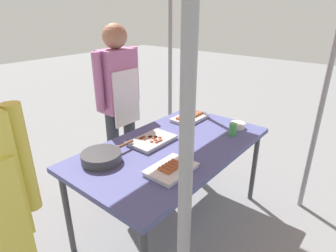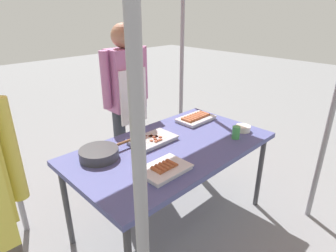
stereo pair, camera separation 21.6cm
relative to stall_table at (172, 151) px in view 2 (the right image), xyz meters
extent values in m
plane|color=slate|center=(0.00, 0.00, -0.70)|extent=(18.00, 18.00, 0.00)
cube|color=#4C518C|center=(0.00, 0.00, 0.03)|extent=(1.60, 0.90, 0.04)
cylinder|color=#3F3F44|center=(0.74, -0.39, -0.34)|extent=(0.04, 0.04, 0.71)
cylinder|color=#3F3F44|center=(-0.74, 0.39, -0.34)|extent=(0.04, 0.04, 0.71)
cylinder|color=#3F3F44|center=(0.74, 0.39, -0.34)|extent=(0.04, 0.04, 0.71)
cylinder|color=gray|center=(-0.95, -0.80, 0.48)|extent=(0.04, 0.04, 2.36)
cylinder|color=gray|center=(0.95, 0.80, 0.48)|extent=(0.04, 0.04, 2.36)
cube|color=silver|center=(-0.30, -0.23, 0.06)|extent=(0.31, 0.22, 0.02)
cube|color=silver|center=(-0.30, -0.23, 0.08)|extent=(0.33, 0.23, 0.01)
cylinder|color=#9E512D|center=(-0.37, -0.23, 0.09)|extent=(0.03, 0.10, 0.03)
cylinder|color=#9E512D|center=(-0.34, -0.23, 0.09)|extent=(0.03, 0.10, 0.03)
cylinder|color=#9E512D|center=(-0.30, -0.23, 0.09)|extent=(0.03, 0.10, 0.03)
cylinder|color=#9E512D|center=(-0.27, -0.23, 0.09)|extent=(0.03, 0.10, 0.03)
cylinder|color=#9E512D|center=(-0.24, -0.23, 0.09)|extent=(0.03, 0.10, 0.03)
cube|color=#ADADB2|center=(-0.06, 0.16, 0.06)|extent=(0.36, 0.22, 0.02)
cube|color=#ADADB2|center=(-0.06, 0.16, 0.08)|extent=(0.37, 0.23, 0.01)
cylinder|color=tan|center=(-0.06, 0.09, 0.08)|extent=(0.19, 0.01, 0.01)
cube|color=brown|center=(-0.09, 0.09, 0.08)|extent=(0.02, 0.02, 0.02)
cube|color=brown|center=(-0.07, 0.09, 0.08)|extent=(0.02, 0.02, 0.02)
cube|color=brown|center=(-0.05, 0.09, 0.08)|extent=(0.02, 0.02, 0.02)
cylinder|color=tan|center=(-0.06, 0.12, 0.08)|extent=(0.19, 0.01, 0.01)
cube|color=brown|center=(-0.07, 0.12, 0.08)|extent=(0.02, 0.02, 0.02)
cube|color=brown|center=(-0.11, 0.12, 0.08)|extent=(0.02, 0.02, 0.02)
cube|color=brown|center=(-0.02, 0.12, 0.08)|extent=(0.02, 0.02, 0.02)
cylinder|color=tan|center=(-0.06, 0.16, 0.08)|extent=(0.19, 0.01, 0.01)
cube|color=brown|center=(-0.03, 0.16, 0.08)|extent=(0.02, 0.02, 0.02)
cube|color=brown|center=(-0.03, 0.16, 0.08)|extent=(0.02, 0.02, 0.02)
cube|color=brown|center=(-0.04, 0.16, 0.08)|extent=(0.02, 0.02, 0.02)
cube|color=brown|center=(-0.05, 0.16, 0.08)|extent=(0.02, 0.02, 0.02)
cylinder|color=tan|center=(-0.06, 0.20, 0.08)|extent=(0.19, 0.01, 0.01)
cube|color=brown|center=(-0.06, 0.20, 0.08)|extent=(0.02, 0.02, 0.02)
cube|color=brown|center=(-0.04, 0.20, 0.08)|extent=(0.02, 0.02, 0.02)
cube|color=brown|center=(-0.06, 0.20, 0.08)|extent=(0.02, 0.02, 0.02)
cube|color=brown|center=(-0.12, 0.20, 0.08)|extent=(0.02, 0.02, 0.02)
cylinder|color=tan|center=(-0.06, 0.23, 0.08)|extent=(0.19, 0.01, 0.01)
cube|color=brown|center=(-0.11, 0.23, 0.08)|extent=(0.02, 0.02, 0.02)
cube|color=brown|center=(-0.12, 0.23, 0.08)|extent=(0.02, 0.02, 0.02)
cube|color=brown|center=(-0.08, 0.23, 0.08)|extent=(0.02, 0.02, 0.02)
cube|color=silver|center=(0.53, 0.21, 0.06)|extent=(0.34, 0.21, 0.02)
cube|color=silver|center=(0.53, 0.21, 0.08)|extent=(0.36, 0.23, 0.01)
cylinder|color=#9E512D|center=(0.40, 0.21, 0.09)|extent=(0.03, 0.11, 0.03)
cylinder|color=#9E512D|center=(0.44, 0.21, 0.09)|extent=(0.03, 0.11, 0.03)
cylinder|color=#9E512D|center=(0.47, 0.21, 0.09)|extent=(0.03, 0.11, 0.03)
cylinder|color=#9E512D|center=(0.51, 0.21, 0.09)|extent=(0.03, 0.11, 0.03)
cylinder|color=#9E512D|center=(0.55, 0.21, 0.09)|extent=(0.03, 0.11, 0.03)
cylinder|color=#9E512D|center=(0.59, 0.21, 0.09)|extent=(0.03, 0.11, 0.03)
cylinder|color=#9E512D|center=(0.62, 0.21, 0.09)|extent=(0.03, 0.11, 0.03)
cylinder|color=#9E512D|center=(0.66, 0.21, 0.09)|extent=(0.03, 0.11, 0.03)
cylinder|color=#38383A|center=(-0.51, 0.23, 0.09)|extent=(0.28, 0.28, 0.07)
cylinder|color=brown|center=(-0.29, 0.23, 0.10)|extent=(0.16, 0.02, 0.02)
cylinder|color=#386B33|center=(-0.51, 0.23, 0.11)|extent=(0.26, 0.26, 0.01)
cylinder|color=silver|center=(0.64, -0.23, 0.08)|extent=(0.13, 0.13, 0.05)
cylinder|color=#3F994C|center=(0.46, -0.27, 0.10)|extent=(0.06, 0.06, 0.10)
cylinder|color=#333842|center=(0.05, 0.79, -0.29)|extent=(0.12, 0.12, 0.82)
cylinder|color=#333842|center=(0.27, 0.79, -0.29)|extent=(0.12, 0.12, 0.82)
cube|color=#B26B9E|center=(0.16, 0.79, 0.41)|extent=(0.34, 0.20, 0.58)
cube|color=white|center=(0.16, 0.68, 0.27)|extent=(0.30, 0.02, 0.52)
cylinder|color=#B26B9E|center=(-0.06, 0.79, 0.44)|extent=(0.08, 0.08, 0.52)
cylinder|color=#B26B9E|center=(0.38, 0.79, 0.44)|extent=(0.08, 0.08, 0.52)
sphere|color=#9E7256|center=(0.16, 0.79, 0.81)|extent=(0.22, 0.22, 0.22)
cylinder|color=#D8CC4C|center=(-1.11, -0.03, 0.43)|extent=(0.08, 0.08, 0.52)
camera|label=1|loc=(-1.54, -1.22, 1.05)|focal=30.08mm
camera|label=2|loc=(-1.39, -1.38, 1.05)|focal=30.08mm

